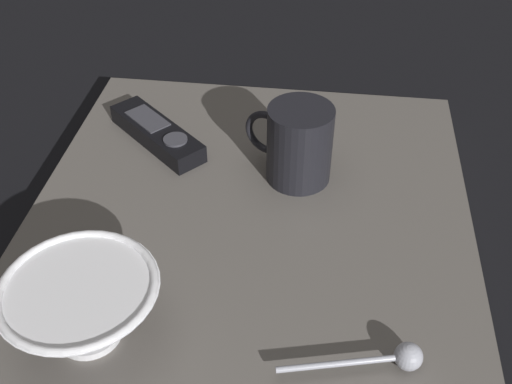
% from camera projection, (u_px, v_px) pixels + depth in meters
% --- Properties ---
extents(ground_plane, '(6.00, 6.00, 0.00)m').
position_uv_depth(ground_plane, '(248.00, 245.00, 0.75)').
color(ground_plane, black).
extents(table, '(0.52, 0.59, 0.04)m').
position_uv_depth(table, '(248.00, 232.00, 0.74)').
color(table, '#5B5651').
rests_on(table, ground).
extents(cereal_bowl, '(0.15, 0.15, 0.07)m').
position_uv_depth(cereal_bowl, '(83.00, 307.00, 0.57)').
color(cereal_bowl, silver).
rests_on(cereal_bowl, table).
extents(coffee_mug, '(0.11, 0.08, 0.10)m').
position_uv_depth(coffee_mug, '(298.00, 144.00, 0.75)').
color(coffee_mug, black).
rests_on(coffee_mug, table).
extents(teaspoon, '(0.13, 0.05, 0.03)m').
position_uv_depth(teaspoon, '(396.00, 358.00, 0.56)').
color(teaspoon, '#A3A5B2').
rests_on(teaspoon, table).
extents(tv_remote_near, '(0.15, 0.14, 0.03)m').
position_uv_depth(tv_remote_near, '(157.00, 133.00, 0.84)').
color(tv_remote_near, black).
rests_on(tv_remote_near, table).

